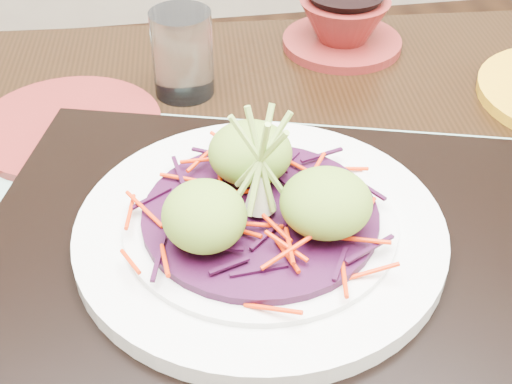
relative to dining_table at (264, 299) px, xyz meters
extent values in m
cube|color=black|center=(0.00, 0.00, 0.08)|extent=(1.24, 0.87, 0.04)
cube|color=gray|center=(-0.01, -0.05, 0.10)|extent=(0.60, 0.53, 0.00)
cube|color=black|center=(-0.01, -0.05, 0.11)|extent=(0.52, 0.45, 0.02)
cylinder|color=silver|center=(-0.01, -0.05, 0.13)|extent=(0.29, 0.29, 0.02)
cylinder|color=silver|center=(-0.01, -0.05, 0.14)|extent=(0.21, 0.21, 0.01)
cylinder|color=#2F0926|center=(-0.01, -0.05, 0.15)|extent=(0.18, 0.18, 0.01)
ellipsoid|color=olive|center=(-0.06, -0.07, 0.17)|extent=(0.07, 0.07, 0.05)
ellipsoid|color=olive|center=(0.03, -0.07, 0.17)|extent=(0.07, 0.07, 0.05)
ellipsoid|color=olive|center=(-0.01, 0.00, 0.17)|extent=(0.07, 0.07, 0.05)
cylinder|color=maroon|center=(-0.17, 0.17, 0.10)|extent=(0.20, 0.20, 0.01)
cylinder|color=white|center=(-0.05, 0.23, 0.14)|extent=(0.08, 0.08, 0.09)
cylinder|color=maroon|center=(0.15, 0.30, 0.10)|extent=(0.18, 0.18, 0.01)
camera|label=1|loc=(-0.08, -0.46, 0.50)|focal=50.00mm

